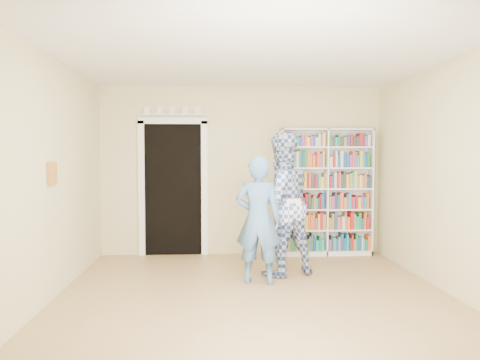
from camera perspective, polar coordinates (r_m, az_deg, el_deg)
name	(u,v)px	position (r m, az deg, el deg)	size (l,w,h in m)	color
floor	(256,301)	(5.31, 1.97, -14.53)	(5.00, 5.00, 0.00)	#9D774C
ceiling	(256,52)	(5.18, 2.02, 15.28)	(5.00, 5.00, 0.00)	white
wall_back	(242,171)	(7.56, 0.19, 1.12)	(4.50, 4.50, 0.00)	beige
wall_left	(44,179)	(5.34, -22.78, 0.10)	(5.00, 5.00, 0.00)	beige
wall_right	(457,178)	(5.73, 24.99, 0.24)	(5.00, 5.00, 0.00)	beige
bookshelf	(326,191)	(7.63, 10.45, -1.37)	(1.47, 0.28, 2.03)	white
doorway	(173,182)	(7.55, -8.15, -0.21)	(1.10, 0.08, 2.43)	black
wall_art	(52,174)	(5.52, -21.91, 0.73)	(0.03, 0.25, 0.25)	maroon
man_blue	(258,220)	(5.86, 2.23, -4.88)	(0.58, 0.38, 1.59)	#507DB2
man_plaid	(281,204)	(6.26, 4.98, -2.94)	(0.92, 0.72, 1.90)	#2E4A8F
paper_sheet	(294,209)	(6.02, 6.56, -3.58)	(0.19, 0.01, 0.27)	white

